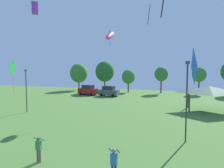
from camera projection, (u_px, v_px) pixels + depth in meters
The scene contains 16 objects.
person_standing_near_foreground at pixel (39, 148), 12.96m from camera, with size 0.52×0.49×1.71m.
person_standing_far_right at pixel (114, 162), 10.80m from camera, with size 0.52×0.53×1.85m.
kite_flying_4 at pixel (13, 69), 32.34m from camera, with size 1.08×2.66×5.71m.
kite_flying_5 at pixel (35, 8), 34.90m from camera, with size 1.56×1.59×4.35m.
kite_flying_6 at pixel (194, 66), 15.86m from camera, with size 0.28×2.93×2.94m.
kite_flying_9 at pixel (110, 36), 28.90m from camera, with size 0.95×3.69×2.66m.
parked_car_leftmost at pixel (88, 90), 46.32m from camera, with size 4.70×2.47×2.35m.
parked_car_second_from_left at pixel (109, 91), 44.36m from camera, with size 4.66×2.32×2.25m.
park_pavilion at pixel (209, 90), 28.50m from camera, with size 7.03×4.96×3.60m.
light_post_0 at pixel (26, 88), 27.74m from camera, with size 0.36×0.20×5.98m.
light_post_1 at pixel (187, 97), 16.36m from camera, with size 0.36×0.20×6.72m.
treeline_tree_0 at pixel (79, 73), 57.04m from camera, with size 5.02×5.02×7.60m.
treeline_tree_1 at pixel (105, 72), 53.61m from camera, with size 5.02×5.02×8.11m.
treeline_tree_2 at pixel (128, 77), 51.96m from camera, with size 3.40×3.40×5.89m.
treeline_tree_3 at pixel (161, 74), 49.68m from camera, with size 3.29×3.29×6.57m.
treeline_tree_4 at pixel (199, 75), 48.61m from camera, with size 3.34×3.34×6.53m.
Camera 1 is at (4.50, 3.16, 6.09)m, focal length 32.00 mm.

